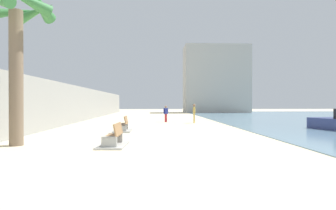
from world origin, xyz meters
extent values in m
plane|color=beige|center=(0.00, 18.00, 0.00)|extent=(120.00, 120.00, 0.00)
cube|color=#9E9E99|center=(-7.50, 18.00, 1.69)|extent=(0.80, 64.00, 3.38)
cylinder|color=#7A6651|center=(-5.89, 2.95, 2.88)|extent=(0.57, 0.57, 5.76)
cone|color=#387A3D|center=(-4.89, 2.84, 6.07)|extent=(0.82, 2.27, 1.33)
cone|color=#387A3D|center=(-5.52, 3.93, 5.94)|extent=(2.29, 1.31, 1.10)
cone|color=#387A3D|center=(-6.46, 3.83, 5.94)|extent=(2.18, 1.69, 1.09)
cube|color=#9E9E99|center=(-1.79, 1.85, 0.25)|extent=(0.61, 0.23, 0.50)
cube|color=#9E9E99|center=(-1.72, 3.25, 0.25)|extent=(0.61, 0.23, 0.50)
cube|color=#997047|center=(-1.75, 2.55, 0.45)|extent=(0.57, 1.62, 0.06)
cube|color=#997047|center=(-1.52, 2.54, 0.73)|extent=(0.24, 1.61, 0.50)
cube|color=#9E9E99|center=(-1.75, 2.55, 0.04)|extent=(1.20, 2.15, 0.08)
cube|color=#9E9E99|center=(-2.06, 8.49, 0.25)|extent=(0.60, 0.21, 0.50)
cube|color=#9E9E99|center=(-2.08, 9.89, 0.25)|extent=(0.60, 0.21, 0.50)
cube|color=#997047|center=(-2.07, 9.19, 0.45)|extent=(0.52, 1.61, 0.06)
cube|color=#997047|center=(-1.84, 9.19, 0.73)|extent=(0.18, 1.60, 0.50)
cube|color=#9E9E99|center=(-2.07, 9.19, 0.04)|extent=(1.13, 2.11, 0.08)
cylinder|color=#B22D33|center=(1.00, 18.12, 0.39)|extent=(0.12, 0.12, 0.77)
cylinder|color=#B22D33|center=(1.11, 18.19, 0.39)|extent=(0.12, 0.12, 0.77)
cube|color=navy|center=(1.05, 18.16, 1.05)|extent=(0.37, 0.32, 0.55)
sphere|color=#936B4C|center=(1.05, 18.16, 1.45)|extent=(0.21, 0.21, 0.21)
cylinder|color=navy|center=(0.87, 18.04, 1.07)|extent=(0.09, 0.09, 0.49)
cylinder|color=navy|center=(1.24, 18.27, 1.07)|extent=(0.09, 0.09, 0.49)
cylinder|color=gold|center=(3.58, 16.81, 0.43)|extent=(0.12, 0.12, 0.86)
cylinder|color=gold|center=(3.55, 16.68, 0.43)|extent=(0.12, 0.12, 0.86)
cube|color=gold|center=(3.56, 16.75, 1.16)|extent=(0.26, 0.36, 0.61)
sphere|color=#936B4C|center=(3.56, 16.75, 1.61)|extent=(0.23, 0.23, 0.23)
cylinder|color=gold|center=(3.62, 16.96, 1.19)|extent=(0.09, 0.09, 0.55)
cylinder|color=gold|center=(3.51, 16.53, 1.19)|extent=(0.09, 0.09, 0.55)
cube|color=#ADAAA3|center=(11.59, 46.00, 6.27)|extent=(12.00, 6.00, 12.53)
camera|label=1|loc=(0.01, -9.99, 1.82)|focal=31.85mm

